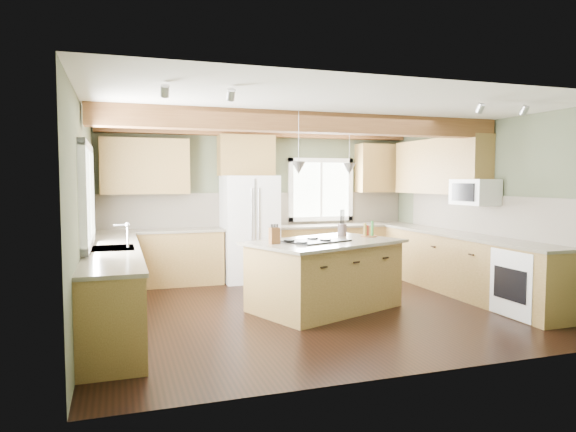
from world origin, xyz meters
name	(u,v)px	position (x,y,z in m)	size (l,w,h in m)	color
floor	(310,308)	(0.00, 0.00, 0.00)	(5.60, 5.60, 0.00)	black
ceiling	(310,113)	(0.00, 0.00, 2.60)	(5.60, 5.60, 0.00)	silver
wall_back	(260,204)	(0.00, 2.50, 1.30)	(5.60, 5.60, 0.00)	#4A553C
wall_left	(84,217)	(-2.80, 0.00, 1.30)	(5.00, 5.00, 0.00)	#4A553C
wall_right	(484,209)	(2.80, 0.00, 1.30)	(5.00, 5.00, 0.00)	#4A553C
ceiling_beam	(312,123)	(0.00, -0.07, 2.47)	(5.55, 0.26, 0.26)	brown
soffit_trim	(262,134)	(0.00, 2.40, 2.54)	(5.55, 0.20, 0.10)	brown
backsplash_back	(261,209)	(0.00, 2.48, 1.21)	(5.58, 0.03, 0.58)	brown
backsplash_right	(481,214)	(2.78, 0.05, 1.21)	(0.03, 3.70, 0.58)	brown
base_cab_back_left	(160,259)	(-1.79, 2.20, 0.44)	(2.02, 0.60, 0.88)	brown
counter_back_left	(159,231)	(-1.79, 2.20, 0.90)	(2.06, 0.64, 0.04)	#4F463A
base_cab_back_right	(343,250)	(1.49, 2.20, 0.44)	(2.62, 0.60, 0.88)	brown
counter_back_right	(343,225)	(1.49, 2.20, 0.90)	(2.66, 0.64, 0.04)	#4F463A
base_cab_left	(113,288)	(-2.50, 0.05, 0.44)	(0.60, 3.70, 0.88)	brown
counter_left	(112,250)	(-2.50, 0.05, 0.90)	(0.64, 3.74, 0.04)	#4F463A
base_cab_right	(464,266)	(2.50, 0.05, 0.44)	(0.60, 3.70, 0.88)	brown
counter_right	(465,235)	(2.50, 0.05, 0.90)	(0.64, 3.74, 0.04)	#4F463A
upper_cab_back_left	(145,166)	(-1.99, 2.33, 1.95)	(1.40, 0.35, 0.90)	brown
upper_cab_over_fridge	(246,156)	(-0.30, 2.33, 2.15)	(0.96, 0.35, 0.70)	brown
upper_cab_right	(440,167)	(2.62, 0.90, 1.95)	(0.35, 2.20, 0.90)	brown
upper_cab_back_corner	(380,168)	(2.30, 2.33, 1.95)	(0.90, 0.35, 0.90)	brown
window_left	(85,195)	(-2.78, 0.05, 1.55)	(0.04, 1.60, 1.05)	white
window_back	(320,190)	(1.15, 2.48, 1.55)	(1.10, 0.04, 1.00)	white
sink	(112,249)	(-2.50, 0.05, 0.91)	(0.50, 0.65, 0.03)	#262628
faucet	(128,237)	(-2.32, 0.05, 1.05)	(0.02, 0.02, 0.28)	#B2B2B7
dishwasher	(113,316)	(-2.49, -1.25, 0.43)	(0.60, 0.60, 0.84)	white
oven	(529,283)	(2.49, -1.25, 0.43)	(0.60, 0.72, 0.84)	white
microwave	(475,192)	(2.58, -0.05, 1.55)	(0.40, 0.70, 0.38)	white
pendant_left	(299,168)	(-0.25, -0.24, 1.88)	(0.18, 0.18, 0.16)	#B2B2B7
pendant_right	(349,169)	(0.62, 0.10, 1.88)	(0.18, 0.18, 0.16)	#B2B2B7
refrigerator	(249,229)	(-0.30, 2.12, 0.90)	(0.90, 0.74, 1.80)	white
island	(324,276)	(0.18, -0.07, 0.44)	(1.85, 1.13, 0.88)	brown
island_top	(325,242)	(0.18, -0.07, 0.90)	(1.98, 1.26, 0.04)	#4F463A
cooktop	(316,241)	(0.04, -0.12, 0.93)	(0.80, 0.54, 0.02)	black
knife_block	(274,236)	(-0.55, -0.18, 1.02)	(0.12, 0.09, 0.21)	brown
utensil_crock	(342,230)	(0.64, 0.37, 1.01)	(0.13, 0.13, 0.18)	#36302B
bottle_tray	(369,229)	(0.97, 0.18, 1.03)	(0.23, 0.23, 0.21)	brown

